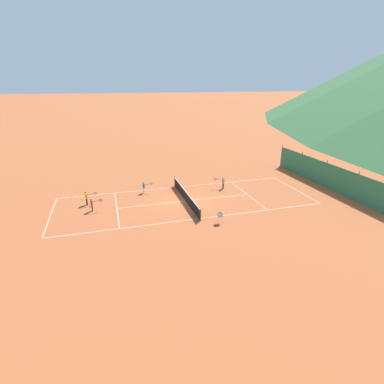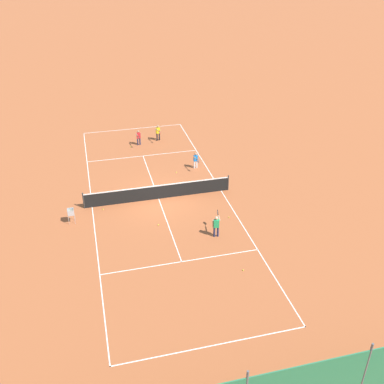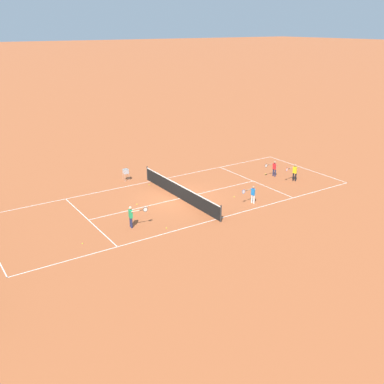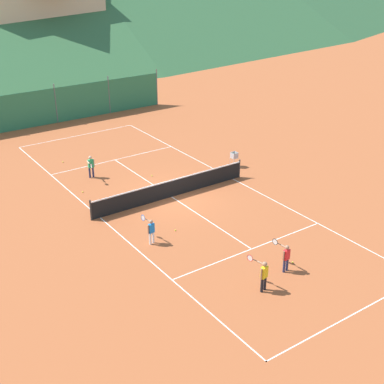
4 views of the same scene
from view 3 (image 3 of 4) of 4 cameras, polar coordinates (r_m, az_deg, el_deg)
ground_plane at (r=29.94m, az=-1.56°, el=-0.82°), size 600.00×600.00×0.00m
court_line_markings at (r=29.94m, az=-1.56°, el=-0.81°), size 8.25×23.85×0.01m
tennis_net at (r=29.76m, az=-1.57°, el=0.08°), size 9.18×0.08×1.06m
player_near_baseline at (r=34.64m, az=10.38°, el=3.08°), size 0.41×1.02×1.20m
player_far_service at (r=33.87m, az=12.89°, el=2.58°), size 0.43×1.09×1.29m
player_near_service at (r=29.16m, az=7.70°, el=-0.15°), size 0.40×1.02×1.18m
player_far_baseline at (r=25.69m, az=-7.70°, el=-2.92°), size 0.56×1.03×1.29m
tennis_ball_far_corner at (r=30.25m, az=5.38°, el=-0.60°), size 0.07×0.07×0.07m
tennis_ball_service_box at (r=29.08m, az=-7.01°, el=-1.57°), size 0.07×0.07×0.07m
tennis_ball_alley_right at (r=25.62m, az=-3.27°, el=-4.60°), size 0.07×0.07×0.07m
tennis_ball_by_net_right at (r=35.17m, az=9.29°, el=2.27°), size 0.07×0.07×0.07m
tennis_ball_by_net_left at (r=24.57m, az=-13.75°, el=-6.36°), size 0.07×0.07×0.07m
tennis_ball_alley_left at (r=32.55m, az=-5.46°, el=0.94°), size 0.07×0.07×0.07m
ball_hopper at (r=33.51m, az=-8.41°, el=2.52°), size 0.36×0.36×0.89m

